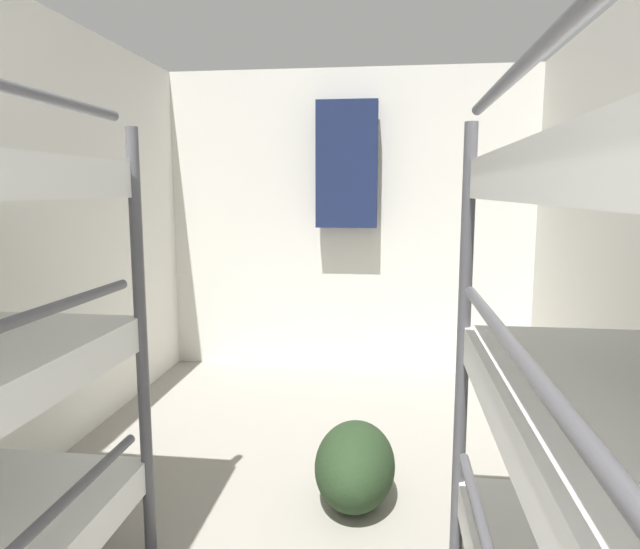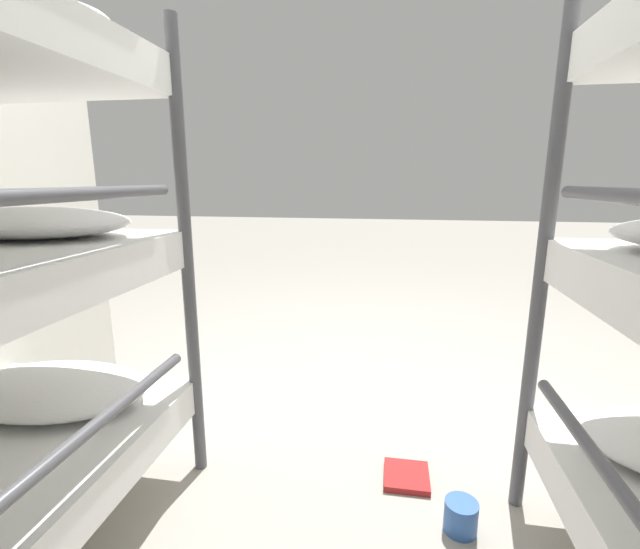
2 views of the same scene
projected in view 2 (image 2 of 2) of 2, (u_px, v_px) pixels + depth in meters
The scene contains 3 objects.
ground_plane at pixel (360, 404), 2.11m from camera, with size 20.00×20.00×0.00m, color gray.
tin_can at pixel (461, 516), 1.34m from camera, with size 0.10×0.10×0.10m.
floor_book at pixel (406, 476), 1.58m from camera, with size 0.16×0.17×0.02m.
Camera 2 is at (-0.12, 1.92, 1.08)m, focal length 24.00 mm.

